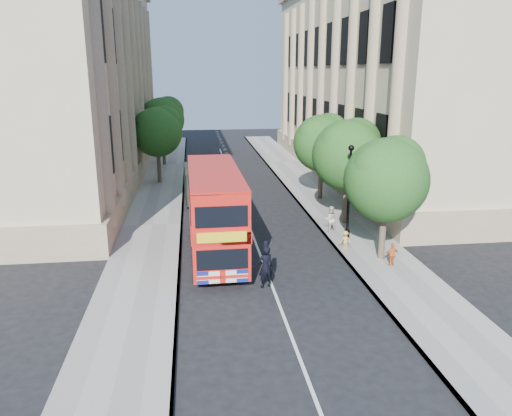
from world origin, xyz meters
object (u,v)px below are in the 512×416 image
object	(u,v)px
lamp_post	(349,196)
box_van	(198,185)
police_constable	(266,267)
woman_pedestrian	(330,219)
double_decker_bus	(215,210)

from	to	relation	value
lamp_post	box_van	distance (m)	12.27
box_van	police_constable	distance (m)	14.95
woman_pedestrian	box_van	bearing A→B (deg)	-49.37
police_constable	double_decker_bus	bearing A→B (deg)	-81.81
box_van	police_constable	world-z (taller)	box_van
lamp_post	box_van	xyz separation A→B (m)	(-7.89, 9.30, -1.27)
lamp_post	box_van	world-z (taller)	lamp_post
lamp_post	woman_pedestrian	bearing A→B (deg)	115.53
double_decker_bus	lamp_post	bearing A→B (deg)	8.39
double_decker_bus	box_van	xyz separation A→B (m)	(-0.66, 10.48, -1.11)
lamp_post	woman_pedestrian	xyz separation A→B (m)	(-0.60, 1.26, -1.63)
police_constable	woman_pedestrian	distance (m)	8.16
double_decker_bus	police_constable	xyz separation A→B (m)	(1.93, -4.24, -1.43)
double_decker_bus	box_van	world-z (taller)	double_decker_bus
lamp_post	police_constable	bearing A→B (deg)	-134.37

